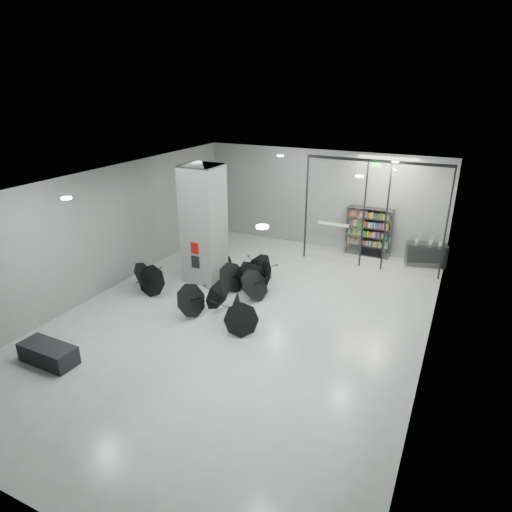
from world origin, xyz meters
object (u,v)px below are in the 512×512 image
at_px(bookshelf, 369,232).
at_px(shop_counter, 426,255).
at_px(column, 204,224).
at_px(umbrella_cluster, 224,288).
at_px(bench, 49,354).

relative_size(bookshelf, shop_counter, 1.35).
relative_size(column, umbrella_cluster, 0.72).
height_order(shop_counter, umbrella_cluster, umbrella_cluster).
height_order(bench, bookshelf, bookshelf).
bearing_deg(umbrella_cluster, column, 142.88).
bearing_deg(shop_counter, umbrella_cluster, -148.69).
bearing_deg(umbrella_cluster, shop_counter, 45.43).
bearing_deg(umbrella_cluster, bookshelf, 60.07).
bearing_deg(bookshelf, umbrella_cluster, -118.71).
distance_m(bookshelf, umbrella_cluster, 6.65).
height_order(column, umbrella_cluster, column).
height_order(column, shop_counter, column).
bearing_deg(bookshelf, shop_counter, -2.00).
xyz_separation_m(bookshelf, shop_counter, (2.22, -0.13, -0.54)).
distance_m(column, shop_counter, 8.39).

